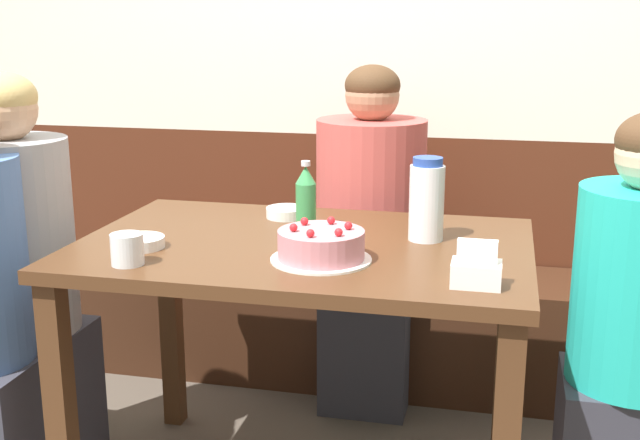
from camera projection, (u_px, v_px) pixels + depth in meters
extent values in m
cube|color=#4C2314|center=(368.00, 248.00, 3.20)|extent=(4.80, 0.04, 0.91)
cube|color=#381E11|center=(358.00, 324.00, 3.05)|extent=(2.37, 0.38, 0.44)
cube|color=#4C2D19|center=(304.00, 248.00, 2.13)|extent=(1.19, 0.79, 0.03)
cube|color=#4C2D19|center=(61.00, 418.00, 2.02)|extent=(0.06, 0.06, 0.73)
cube|color=#4C2D19|center=(171.00, 321.00, 2.67)|extent=(0.06, 0.06, 0.73)
cube|color=#4C2D19|center=(506.00, 350.00, 2.43)|extent=(0.06, 0.06, 0.73)
cylinder|color=white|center=(321.00, 259.00, 1.97)|extent=(0.25, 0.25, 0.01)
cylinder|color=#C67A84|center=(321.00, 244.00, 1.96)|extent=(0.21, 0.21, 0.07)
sphere|color=red|center=(331.00, 220.00, 2.01)|extent=(0.02, 0.02, 0.02)
sphere|color=red|center=(304.00, 221.00, 2.00)|extent=(0.02, 0.02, 0.02)
sphere|color=red|center=(294.00, 228.00, 1.94)|extent=(0.02, 0.02, 0.02)
sphere|color=red|center=(310.00, 233.00, 1.88)|extent=(0.02, 0.02, 0.02)
sphere|color=red|center=(339.00, 232.00, 1.89)|extent=(0.02, 0.02, 0.02)
sphere|color=red|center=(348.00, 226.00, 1.95)|extent=(0.02, 0.02, 0.02)
cylinder|color=white|center=(426.00, 203.00, 2.13)|extent=(0.09, 0.09, 0.20)
cylinder|color=#28479E|center=(428.00, 161.00, 2.10)|extent=(0.08, 0.08, 0.02)
cylinder|color=#388E4C|center=(306.00, 206.00, 2.25)|extent=(0.06, 0.06, 0.13)
cone|color=#388E4C|center=(306.00, 175.00, 2.23)|extent=(0.06, 0.06, 0.05)
cylinder|color=silver|center=(306.00, 163.00, 2.22)|extent=(0.03, 0.03, 0.01)
cube|color=white|center=(476.00, 274.00, 1.77)|extent=(0.11, 0.08, 0.05)
cube|color=white|center=(477.00, 251.00, 1.76)|extent=(0.09, 0.03, 0.05)
cylinder|color=white|center=(287.00, 212.00, 2.39)|extent=(0.12, 0.12, 0.03)
cylinder|color=white|center=(140.00, 242.00, 2.07)|extent=(0.13, 0.13, 0.03)
cylinder|color=silver|center=(127.00, 249.00, 1.93)|extent=(0.08, 0.08, 0.08)
cube|color=#33333D|center=(31.00, 398.00, 2.44)|extent=(0.34, 0.30, 0.45)
cylinder|color=#99999E|center=(15.00, 237.00, 2.31)|extent=(0.33, 0.33, 0.57)
sphere|color=tan|center=(3.00, 109.00, 2.22)|extent=(0.19, 0.19, 0.19)
ellipsoid|color=tan|center=(2.00, 97.00, 2.21)|extent=(0.19, 0.19, 0.14)
cube|color=#33333D|center=(368.00, 341.00, 2.87)|extent=(0.30, 0.34, 0.45)
cylinder|color=#BC4C47|center=(371.00, 203.00, 2.74)|extent=(0.37, 0.37, 0.57)
sphere|color=#A87A5B|center=(372.00, 95.00, 2.65)|extent=(0.18, 0.18, 0.18)
ellipsoid|color=#4C331E|center=(373.00, 85.00, 2.64)|extent=(0.18, 0.18, 0.14)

